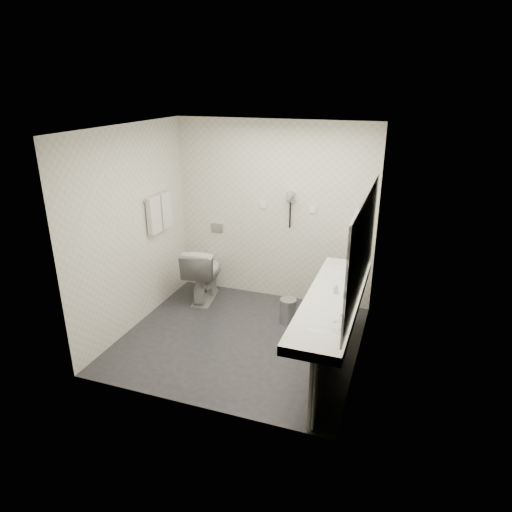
% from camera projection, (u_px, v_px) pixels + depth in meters
% --- Properties ---
extents(floor, '(2.80, 2.80, 0.00)m').
position_uv_depth(floor, '(240.00, 338.00, 5.56)').
color(floor, '#252529').
rests_on(floor, ground).
extents(ceiling, '(2.80, 2.80, 0.00)m').
position_uv_depth(ceiling, '(237.00, 128.00, 4.66)').
color(ceiling, white).
rests_on(ceiling, wall_back).
extents(wall_back, '(2.80, 0.00, 2.80)m').
position_uv_depth(wall_back, '(273.00, 213.00, 6.26)').
color(wall_back, silver).
rests_on(wall_back, floor).
extents(wall_front, '(2.80, 0.00, 2.80)m').
position_uv_depth(wall_front, '(185.00, 289.00, 3.97)').
color(wall_front, silver).
rests_on(wall_front, floor).
extents(wall_left, '(0.00, 2.60, 2.60)m').
position_uv_depth(wall_left, '(133.00, 230.00, 5.55)').
color(wall_left, silver).
rests_on(wall_left, floor).
extents(wall_right, '(0.00, 2.60, 2.60)m').
position_uv_depth(wall_right, '(365.00, 257.00, 4.68)').
color(wall_right, silver).
rests_on(wall_right, floor).
extents(vanity_counter, '(0.55, 2.20, 0.10)m').
position_uv_depth(vanity_counter, '(333.00, 301.00, 4.75)').
color(vanity_counter, white).
rests_on(vanity_counter, floor).
extents(vanity_panel, '(0.03, 2.15, 0.75)m').
position_uv_depth(vanity_panel, '(333.00, 336.00, 4.90)').
color(vanity_panel, '#9C9B93').
rests_on(vanity_panel, floor).
extents(vanity_post_near, '(0.06, 0.06, 0.75)m').
position_uv_depth(vanity_post_near, '(314.00, 396.00, 3.97)').
color(vanity_post_near, silver).
rests_on(vanity_post_near, floor).
extents(vanity_post_far, '(0.06, 0.06, 0.75)m').
position_uv_depth(vanity_post_far, '(350.00, 296.00, 5.80)').
color(vanity_post_far, silver).
rests_on(vanity_post_far, floor).
extents(mirror, '(0.02, 2.20, 1.05)m').
position_uv_depth(mirror, '(363.00, 245.00, 4.44)').
color(mirror, '#B2BCC6').
rests_on(mirror, wall_right).
extents(basin_near, '(0.40, 0.31, 0.05)m').
position_uv_depth(basin_near, '(320.00, 328.00, 4.17)').
color(basin_near, white).
rests_on(basin_near, vanity_counter).
extents(basin_far, '(0.40, 0.31, 0.05)m').
position_uv_depth(basin_far, '(343.00, 274.00, 5.31)').
color(basin_far, white).
rests_on(basin_far, vanity_counter).
extents(faucet_near, '(0.04, 0.04, 0.15)m').
position_uv_depth(faucet_near, '(342.00, 322.00, 4.07)').
color(faucet_near, silver).
rests_on(faucet_near, vanity_counter).
extents(faucet_far, '(0.04, 0.04, 0.15)m').
position_uv_depth(faucet_far, '(360.00, 269.00, 5.22)').
color(faucet_far, silver).
rests_on(faucet_far, vanity_counter).
extents(soap_bottle_a, '(0.05, 0.05, 0.10)m').
position_uv_depth(soap_bottle_a, '(336.00, 289.00, 4.80)').
color(soap_bottle_a, silver).
rests_on(soap_bottle_a, vanity_counter).
extents(soap_bottle_c, '(0.04, 0.04, 0.10)m').
position_uv_depth(soap_bottle_c, '(344.00, 294.00, 4.67)').
color(soap_bottle_c, silver).
rests_on(soap_bottle_c, vanity_counter).
extents(glass_left, '(0.07, 0.07, 0.11)m').
position_uv_depth(glass_left, '(349.00, 281.00, 4.95)').
color(glass_left, silver).
rests_on(glass_left, vanity_counter).
extents(glass_right, '(0.07, 0.07, 0.12)m').
position_uv_depth(glass_right, '(349.00, 277.00, 5.05)').
color(glass_right, silver).
rests_on(glass_right, vanity_counter).
extents(toilet, '(0.57, 0.86, 0.81)m').
position_uv_depth(toilet, '(204.00, 273.00, 6.45)').
color(toilet, white).
rests_on(toilet, floor).
extents(flush_plate, '(0.18, 0.02, 0.12)m').
position_uv_depth(flush_plate, '(217.00, 228.00, 6.61)').
color(flush_plate, '#B2B5BA').
rests_on(flush_plate, wall_back).
extents(pedal_bin, '(0.27, 0.27, 0.30)m').
position_uv_depth(pedal_bin, '(288.00, 311.00, 5.91)').
color(pedal_bin, '#B2B5BA').
rests_on(pedal_bin, floor).
extents(bin_lid, '(0.22, 0.22, 0.02)m').
position_uv_depth(bin_lid, '(288.00, 300.00, 5.85)').
color(bin_lid, '#B2B5BA').
rests_on(bin_lid, pedal_bin).
extents(towel_rail, '(0.02, 0.62, 0.02)m').
position_uv_depth(towel_rail, '(158.00, 196.00, 5.91)').
color(towel_rail, silver).
rests_on(towel_rail, wall_left).
extents(towel_near, '(0.07, 0.24, 0.48)m').
position_uv_depth(towel_near, '(154.00, 215.00, 5.86)').
color(towel_near, silver).
rests_on(towel_near, towel_rail).
extents(towel_far, '(0.07, 0.24, 0.48)m').
position_uv_depth(towel_far, '(165.00, 210.00, 6.11)').
color(towel_far, silver).
rests_on(towel_far, towel_rail).
extents(dryer_cradle, '(0.10, 0.04, 0.14)m').
position_uv_depth(dryer_cradle, '(291.00, 197.00, 6.06)').
color(dryer_cradle, gray).
rests_on(dryer_cradle, wall_back).
extents(dryer_barrel, '(0.08, 0.14, 0.08)m').
position_uv_depth(dryer_barrel, '(289.00, 196.00, 5.99)').
color(dryer_barrel, gray).
rests_on(dryer_barrel, dryer_cradle).
extents(dryer_cord, '(0.02, 0.02, 0.35)m').
position_uv_depth(dryer_cord, '(290.00, 215.00, 6.14)').
color(dryer_cord, black).
rests_on(dryer_cord, dryer_cradle).
extents(switch_plate_a, '(0.09, 0.02, 0.09)m').
position_uv_depth(switch_plate_a, '(263.00, 205.00, 6.26)').
color(switch_plate_a, white).
rests_on(switch_plate_a, wall_back).
extents(switch_plate_b, '(0.09, 0.02, 0.09)m').
position_uv_depth(switch_plate_b, '(313.00, 210.00, 6.04)').
color(switch_plate_b, white).
rests_on(switch_plate_b, wall_back).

